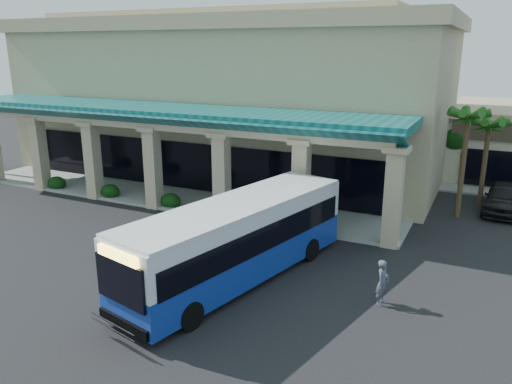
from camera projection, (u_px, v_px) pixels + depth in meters
The scene contains 9 objects.
ground at pixel (224, 264), 21.45m from camera, with size 110.00×110.00×0.00m, color black.
main_building at pixel (234, 94), 37.05m from camera, with size 30.80×14.80×11.35m, color tan, non-canonical shape.
arcade at pixel (162, 154), 29.88m from camera, with size 30.00×6.20×5.70m, color #0D4B4E, non-canonical shape.
palm_0 at pixel (464, 158), 26.49m from camera, with size 2.40×2.40×6.60m, color #1D4E14, non-canonical shape.
palm_1 at pixel (485, 157), 28.78m from camera, with size 2.40×2.40×5.80m, color #1D4E14, non-canonical shape.
broadleaf_tree at pixel (455, 147), 34.08m from camera, with size 2.60×2.60×4.81m, color black, non-canonical shape.
transit_bus at pixel (238, 242), 19.61m from camera, with size 2.70×11.59×3.24m, color #15369C, non-canonical shape.
pedestrian at pixel (383, 283), 17.88m from camera, with size 0.62×0.41×1.71m, color #454B5A.
car_silver at pixel (505, 198), 28.06m from camera, with size 1.99×4.94×1.68m, color black.
Camera 1 is at (9.83, -17.17, 8.96)m, focal length 35.00 mm.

